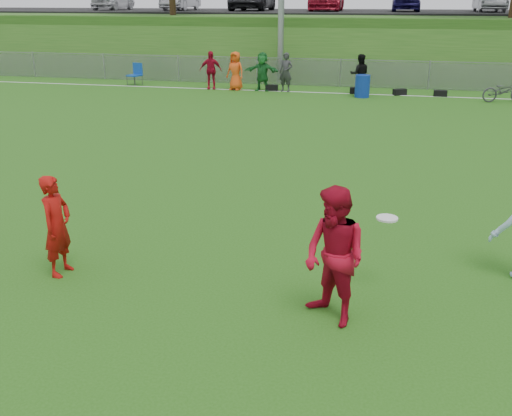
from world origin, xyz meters
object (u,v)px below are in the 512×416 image
(player_red_left, at_px, (57,226))
(bicycle, at_px, (504,91))
(frisbee, at_px, (387,218))
(player_red_center, at_px, (335,257))
(recycling_bin, at_px, (362,86))

(player_red_left, xyz_separation_m, bicycle, (9.35, 17.55, -0.32))
(frisbee, bearing_deg, player_red_center, -121.30)
(recycling_bin, bearing_deg, player_red_center, -88.63)
(player_red_center, relative_size, bicycle, 1.05)
(player_red_left, bearing_deg, player_red_center, -93.25)
(player_red_center, bearing_deg, recycling_bin, 132.34)
(player_red_left, bearing_deg, bicycle, -24.82)
(player_red_center, height_order, bicycle, player_red_center)
(frisbee, height_order, recycling_bin, frisbee)
(frisbee, xyz_separation_m, bicycle, (4.55, 16.99, -0.64))
(player_red_left, xyz_separation_m, player_red_center, (4.17, -0.47, 0.13))
(recycling_bin, xyz_separation_m, bicycle, (5.61, 0.00, -0.00))
(bicycle, bearing_deg, player_red_left, 137.52)
(player_red_left, distance_m, frisbee, 4.84)
(player_red_center, height_order, recycling_bin, player_red_center)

